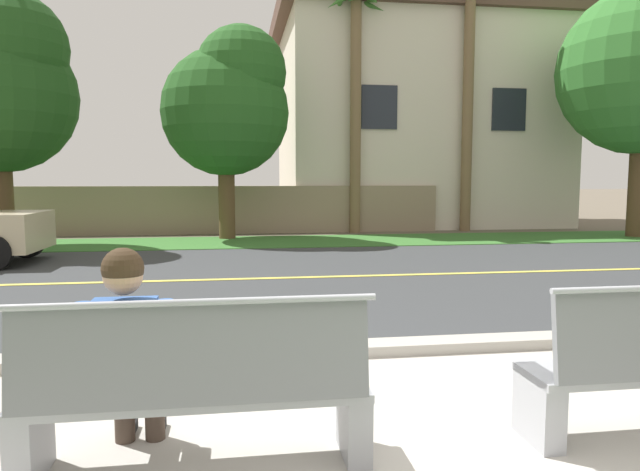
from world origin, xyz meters
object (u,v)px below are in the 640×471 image
Objects in this scene: seated_person_blue at (129,348)px; palm_tree_short at (470,8)px; shade_tree_left at (229,103)px; palm_tree_tall at (356,25)px; shade_tree_far_left at (1,85)px; bench_left at (196,393)px.

palm_tree_short is at bearing 60.70° from seated_person_blue.
seated_person_blue is at bearing -92.24° from shade_tree_left.
palm_tree_tall is 3.54m from palm_tree_short.
palm_tree_tall is (4.15, 13.59, 5.38)m from seated_person_blue.
shade_tree_left is (5.10, 1.33, -0.13)m from shade_tree_far_left.
seated_person_blue is (-0.38, 0.17, 0.22)m from bench_left.
bench_left is 0.25× the size of palm_tree_tall.
shade_tree_far_left is at bearing 112.89° from seated_person_blue.
palm_tree_short reaches higher than shade_tree_far_left.
seated_person_blue is at bearing -106.99° from palm_tree_tall.
palm_tree_tall is (3.78, 13.76, 5.60)m from bench_left.
shade_tree_far_left is (-4.62, 10.94, 3.06)m from seated_person_blue.
bench_left is 0.47m from seated_person_blue.
palm_tree_tall is at bearing 73.01° from seated_person_blue.
palm_tree_short is at bearing 62.21° from bench_left.
seated_person_blue is 0.22× the size of shade_tree_far_left.
palm_tree_short reaches higher than palm_tree_tall.
seated_person_blue reaches higher than bench_left.
shade_tree_far_left is at bearing -167.72° from palm_tree_short.
palm_tree_tall reaches higher than bench_left.
bench_left is 12.61m from shade_tree_far_left.
palm_tree_short is (12.25, 2.67, 2.96)m from shade_tree_far_left.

